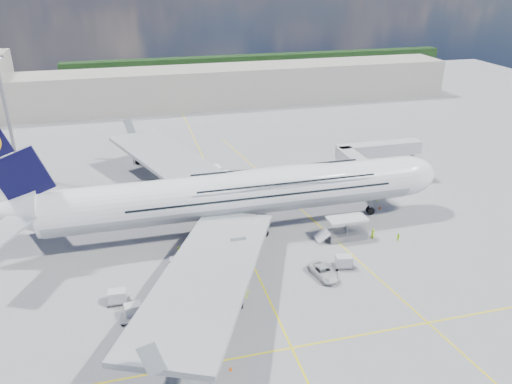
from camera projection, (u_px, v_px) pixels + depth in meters
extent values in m
plane|color=gray|center=(251.00, 260.00, 76.79)|extent=(300.00, 300.00, 0.00)
cube|color=yellow|center=(251.00, 260.00, 76.79)|extent=(0.25, 220.00, 0.01)
cube|color=yellow|center=(292.00, 348.00, 59.16)|extent=(120.00, 0.25, 0.01)
cube|color=yellow|center=(313.00, 220.00, 88.81)|extent=(14.16, 99.06, 0.01)
cylinder|color=white|center=(236.00, 194.00, 82.79)|extent=(62.00, 7.20, 7.20)
cylinder|color=#9EA0A5|center=(236.00, 195.00, 82.86)|extent=(60.76, 7.13, 7.13)
ellipsoid|color=white|center=(282.00, 178.00, 83.81)|extent=(36.00, 6.84, 3.76)
ellipsoid|color=white|center=(404.00, 176.00, 89.89)|extent=(11.52, 7.20, 7.20)
ellipsoid|color=black|center=(420.00, 171.00, 90.39)|extent=(3.84, 4.16, 1.44)
cone|color=white|center=(4.00, 214.00, 74.33)|extent=(10.00, 6.84, 6.84)
cube|color=black|center=(6.00, 158.00, 71.16)|extent=(11.02, 0.46, 14.61)
cube|color=#999EA3|center=(175.00, 163.00, 99.09)|extent=(25.49, 39.15, 3.35)
cube|color=#999EA3|center=(209.00, 272.00, 63.83)|extent=(25.49, 39.15, 3.35)
cylinder|color=#B7BABF|center=(207.00, 186.00, 94.61)|extent=(5.20, 3.50, 3.50)
cylinder|color=#B7BABF|center=(177.00, 169.00, 102.84)|extent=(5.20, 3.50, 3.50)
cylinder|color=#B7BABF|center=(235.00, 253.00, 72.58)|extent=(5.20, 3.50, 3.50)
cylinder|color=#B7BABF|center=(218.00, 301.00, 62.29)|extent=(5.20, 3.50, 3.50)
cylinder|color=gray|center=(371.00, 203.00, 90.42)|extent=(0.44, 0.44, 3.80)
cylinder|color=black|center=(370.00, 210.00, 91.06)|extent=(1.30, 0.90, 1.30)
cylinder|color=gray|center=(237.00, 219.00, 84.69)|extent=(0.56, 0.56, 3.80)
cylinder|color=black|center=(233.00, 218.00, 88.11)|extent=(1.50, 0.90, 1.50)
cube|color=#B7B7BC|center=(353.00, 161.00, 95.98)|extent=(3.00, 10.00, 2.60)
cube|color=#B7B7BC|center=(379.00, 149.00, 102.21)|extent=(18.00, 3.00, 2.60)
cylinder|color=gray|center=(355.00, 171.00, 100.54)|extent=(0.80, 0.80, 7.10)
cylinder|color=black|center=(353.00, 186.00, 101.82)|extent=(0.90, 0.80, 0.90)
cylinder|color=gray|center=(412.00, 162.00, 105.51)|extent=(1.00, 1.00, 7.10)
cube|color=gray|center=(410.00, 176.00, 106.81)|extent=(2.00, 2.00, 0.80)
cylinder|color=#B7B7BC|center=(362.00, 168.00, 92.63)|extent=(3.60, 3.60, 2.80)
cube|color=silver|center=(347.00, 219.00, 81.79)|extent=(6.50, 3.20, 0.35)
cube|color=gray|center=(346.00, 235.00, 83.01)|extent=(6.50, 3.20, 1.10)
cube|color=gray|center=(346.00, 227.00, 82.39)|extent=(0.22, 1.99, 3.00)
cylinder|color=black|center=(334.00, 241.00, 81.44)|extent=(0.70, 0.30, 0.70)
cube|color=silver|center=(322.00, 235.00, 81.86)|extent=(2.16, 2.60, 1.60)
cylinder|color=gray|center=(8.00, 120.00, 102.13)|extent=(0.70, 0.70, 25.00)
cube|color=#B2AD9E|center=(178.00, 88.00, 158.05)|extent=(180.00, 16.00, 12.00)
cube|color=#193814|center=(263.00, 64.00, 207.70)|extent=(160.00, 6.00, 8.00)
cube|color=gray|center=(133.00, 319.00, 63.44)|extent=(3.29, 1.95, 0.19)
cylinder|color=black|center=(123.00, 325.00, 62.65)|extent=(0.46, 0.19, 0.46)
cylinder|color=black|center=(143.00, 315.00, 64.34)|extent=(0.46, 0.19, 0.46)
cube|color=gray|center=(164.00, 312.00, 64.75)|extent=(3.49, 2.55, 0.19)
cylinder|color=black|center=(155.00, 317.00, 63.97)|extent=(0.46, 0.19, 0.46)
cylinder|color=black|center=(174.00, 308.00, 65.64)|extent=(0.46, 0.19, 0.46)
cube|color=gray|center=(134.00, 314.00, 64.36)|extent=(3.12, 1.98, 0.18)
cylinder|color=black|center=(125.00, 319.00, 63.63)|extent=(0.43, 0.18, 0.43)
cylinder|color=black|center=(143.00, 311.00, 65.20)|extent=(0.43, 0.18, 0.43)
cube|color=silver|center=(133.00, 309.00, 64.04)|extent=(2.33, 1.76, 1.46)
cube|color=gray|center=(118.00, 301.00, 66.83)|extent=(3.25, 1.89, 0.19)
cylinder|color=black|center=(108.00, 306.00, 66.05)|extent=(0.46, 0.19, 0.46)
cylinder|color=black|center=(128.00, 298.00, 67.73)|extent=(0.46, 0.19, 0.46)
cube|color=silver|center=(117.00, 296.00, 66.48)|extent=(2.41, 1.73, 1.57)
cube|color=gray|center=(328.00, 274.00, 72.74)|extent=(3.05, 2.19, 0.16)
cylinder|color=black|center=(322.00, 278.00, 72.05)|extent=(0.40, 0.16, 0.40)
cylinder|color=black|center=(334.00, 272.00, 73.52)|extent=(0.40, 0.16, 0.40)
cube|color=gray|center=(343.00, 266.00, 74.72)|extent=(3.45, 2.23, 0.19)
cylinder|color=black|center=(337.00, 270.00, 73.92)|extent=(0.47, 0.19, 0.47)
cylinder|color=black|center=(349.00, 263.00, 75.64)|extent=(0.47, 0.19, 0.47)
cube|color=silver|center=(344.00, 261.00, 74.37)|extent=(2.59, 1.98, 1.60)
cube|color=silver|center=(180.00, 263.00, 74.76)|extent=(3.29, 1.89, 1.45)
cube|color=black|center=(180.00, 257.00, 74.39)|extent=(1.30, 1.48, 0.56)
cylinder|color=black|center=(173.00, 268.00, 74.14)|extent=(0.71, 0.28, 0.71)
cylinder|color=black|center=(187.00, 262.00, 75.73)|extent=(0.71, 0.28, 0.71)
cube|color=gray|center=(212.00, 182.00, 101.73)|extent=(7.49, 3.65, 2.21)
cube|color=silver|center=(208.00, 173.00, 100.69)|extent=(5.64, 3.49, 2.43)
cube|color=silver|center=(225.00, 176.00, 101.95)|extent=(2.33, 2.80, 1.77)
cube|color=black|center=(229.00, 175.00, 102.04)|extent=(0.48, 2.21, 0.99)
cylinder|color=black|center=(225.00, 186.00, 101.37)|extent=(1.22, 0.39, 1.22)
cylinder|color=black|center=(199.00, 183.00, 102.50)|extent=(1.22, 0.39, 1.22)
cube|color=#FF5D0D|center=(208.00, 177.00, 101.01)|extent=(5.71, 3.56, 0.55)
cube|color=gray|center=(150.00, 158.00, 114.33)|extent=(7.77, 5.26, 2.24)
cube|color=silver|center=(146.00, 150.00, 113.27)|extent=(6.05, 4.64, 2.47)
cube|color=silver|center=(162.00, 153.00, 114.56)|extent=(2.85, 3.15, 1.80)
cube|color=black|center=(165.00, 152.00, 114.64)|extent=(1.01, 2.14, 1.01)
cylinder|color=black|center=(162.00, 161.00, 113.97)|extent=(1.23, 0.39, 1.23)
cylinder|color=black|center=(139.00, 159.00, 115.11)|extent=(1.23, 0.39, 1.23)
imported|color=silver|center=(324.00, 272.00, 72.40)|extent=(3.65, 6.00, 1.56)
imported|color=#A4E518|center=(378.00, 197.00, 95.55)|extent=(0.78, 0.55, 2.01)
imported|color=#B8FF1A|center=(398.00, 238.00, 81.56)|extent=(0.99, 0.93, 1.62)
imported|color=#C5E818|center=(179.00, 253.00, 76.93)|extent=(0.80, 1.27, 2.01)
imported|color=#C0FF1A|center=(373.00, 233.00, 82.82)|extent=(0.64, 0.87, 1.64)
imported|color=#BDFF1A|center=(246.00, 293.00, 67.64)|extent=(1.21, 0.86, 1.69)
cone|color=#FF5D0D|center=(380.00, 207.00, 92.97)|extent=(0.43, 0.43, 0.55)
cube|color=#FF5D0D|center=(380.00, 209.00, 93.08)|extent=(0.37, 0.37, 0.03)
cone|color=#FF5D0D|center=(215.00, 215.00, 90.18)|extent=(0.46, 0.46, 0.59)
cube|color=#FF5D0D|center=(215.00, 216.00, 90.29)|extent=(0.40, 0.40, 0.03)
cone|color=#FF5D0D|center=(159.00, 169.00, 110.59)|extent=(0.38, 0.38, 0.48)
cube|color=#FF5D0D|center=(159.00, 170.00, 110.69)|extent=(0.33, 0.33, 0.03)
cone|color=#FF5D0D|center=(199.00, 294.00, 68.54)|extent=(0.39, 0.39, 0.50)
cube|color=#FF5D0D|center=(199.00, 295.00, 68.64)|extent=(0.34, 0.34, 0.03)
cone|color=#FF5D0D|center=(230.00, 368.00, 55.80)|extent=(0.40, 0.40, 0.51)
cube|color=#FF5D0D|center=(231.00, 370.00, 55.90)|extent=(0.35, 0.35, 0.03)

